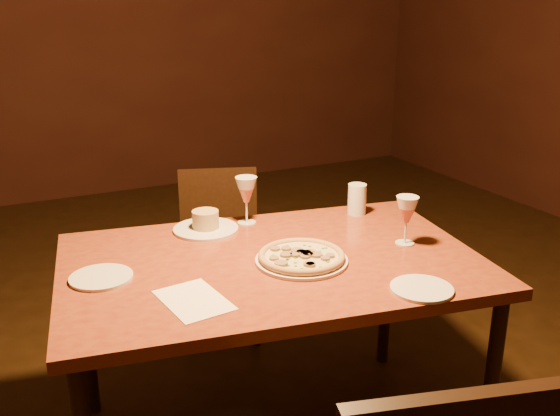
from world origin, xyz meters
name	(u,v)px	position (x,y,z in m)	size (l,w,h in m)	color
back_wall	(69,2)	(0.00, 3.50, 1.50)	(6.00, 0.04, 3.00)	#351811
dining_table	(272,277)	(0.06, 0.15, 0.66)	(1.48, 1.08, 0.72)	brown
chair_far	(220,243)	(0.21, 1.03, 0.43)	(0.47, 0.47, 0.77)	black
pizza_plate	(302,257)	(0.13, 0.08, 0.74)	(0.30, 0.30, 0.03)	silver
ramekin_saucer	(206,224)	(-0.05, 0.49, 0.75)	(0.24, 0.24, 0.08)	silver
wine_glass_far	(246,200)	(0.12, 0.50, 0.81)	(0.08, 0.08, 0.18)	#B55B4B
wine_glass_right	(406,220)	(0.53, 0.06, 0.81)	(0.08, 0.08, 0.17)	#B55B4B
water_tumbler	(357,199)	(0.55, 0.40, 0.78)	(0.07, 0.07, 0.12)	silver
side_plate_left	(101,277)	(-0.47, 0.24, 0.73)	(0.19, 0.19, 0.01)	silver
side_plate_near	(422,289)	(0.35, -0.25, 0.73)	(0.18, 0.18, 0.01)	silver
menu_card	(194,300)	(-0.27, -0.02, 0.72)	(0.16, 0.23, 0.00)	white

